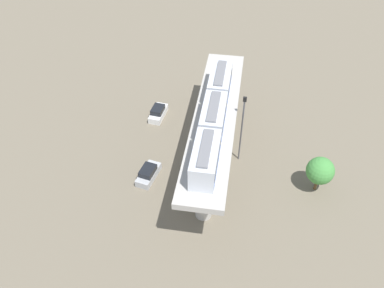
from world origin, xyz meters
The scene contains 7 objects.
ground_plane centered at (0.00, 0.00, 0.00)m, with size 120.00×120.00×0.00m, color #706654.
viaduct centered at (0.00, 0.00, 5.80)m, with size 5.20×28.85×7.67m.
train centered at (0.00, 2.32, 9.20)m, with size 2.64×20.50×3.24m.
parked_car_silver centered at (7.81, 4.61, 0.74)m, with size 2.62×4.48×1.76m.
parked_car_white centered at (9.31, -7.88, 0.74)m, with size 2.26×4.37×1.76m.
tree_near_viaduct centered at (-13.29, 3.19, 3.30)m, with size 3.41×3.41×5.02m.
signal_post centered at (-3.40, -0.70, 5.66)m, with size 0.44×0.28×10.27m.
Camera 1 is at (-3.28, 38.49, 38.60)m, focal length 37.65 mm.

